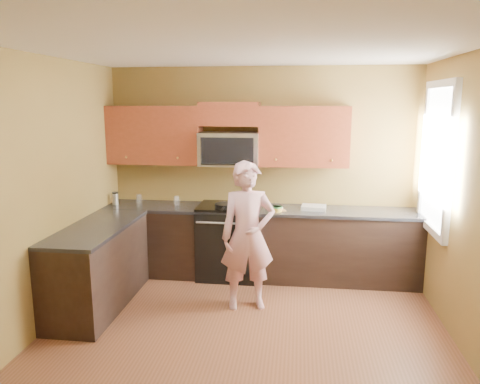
% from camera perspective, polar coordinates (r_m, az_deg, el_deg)
% --- Properties ---
extents(floor, '(4.00, 4.00, 0.00)m').
position_cam_1_polar(floor, '(4.63, 0.43, -18.01)').
color(floor, brown).
rests_on(floor, ground).
extents(ceiling, '(4.00, 4.00, 0.00)m').
position_cam_1_polar(ceiling, '(4.07, 0.48, 17.44)').
color(ceiling, white).
rests_on(ceiling, ground).
extents(wall_back, '(4.00, 0.00, 4.00)m').
position_cam_1_polar(wall_back, '(6.10, 2.70, 2.59)').
color(wall_back, brown).
rests_on(wall_back, ground).
extents(wall_front, '(4.00, 0.00, 4.00)m').
position_cam_1_polar(wall_front, '(2.26, -5.78, -12.44)').
color(wall_front, brown).
rests_on(wall_front, ground).
extents(wall_left, '(0.00, 4.00, 4.00)m').
position_cam_1_polar(wall_left, '(4.80, -23.96, -0.67)').
color(wall_left, brown).
rests_on(wall_left, ground).
extents(wall_right, '(0.00, 4.00, 4.00)m').
position_cam_1_polar(wall_right, '(4.38, 27.40, -2.02)').
color(wall_right, brown).
rests_on(wall_right, ground).
extents(cabinet_back_run, '(4.00, 0.60, 0.88)m').
position_cam_1_polar(cabinet_back_run, '(6.01, 2.39, -6.44)').
color(cabinet_back_run, black).
rests_on(cabinet_back_run, floor).
extents(cabinet_left_run, '(0.60, 1.60, 0.88)m').
position_cam_1_polar(cabinet_left_run, '(5.42, -17.15, -8.95)').
color(cabinet_left_run, black).
rests_on(cabinet_left_run, floor).
extents(countertop_back, '(4.00, 0.62, 0.04)m').
position_cam_1_polar(countertop_back, '(5.88, 2.42, -2.19)').
color(countertop_back, black).
rests_on(countertop_back, cabinet_back_run).
extents(countertop_left, '(0.62, 1.60, 0.04)m').
position_cam_1_polar(countertop_left, '(5.28, -17.33, -4.25)').
color(countertop_left, black).
rests_on(countertop_left, cabinet_left_run).
extents(stove, '(0.76, 0.65, 0.95)m').
position_cam_1_polar(stove, '(6.02, -1.44, -6.05)').
color(stove, black).
rests_on(stove, floor).
extents(microwave, '(0.76, 0.40, 0.42)m').
position_cam_1_polar(microwave, '(5.93, -1.30, 3.34)').
color(microwave, silver).
rests_on(microwave, wall_back).
extents(upper_cab_left, '(1.22, 0.33, 0.75)m').
position_cam_1_polar(upper_cab_left, '(6.19, -10.36, 3.48)').
color(upper_cab_left, maroon).
rests_on(upper_cab_left, wall_back).
extents(upper_cab_right, '(1.12, 0.33, 0.75)m').
position_cam_1_polar(upper_cab_right, '(5.90, 7.82, 3.20)').
color(upper_cab_right, maroon).
rests_on(upper_cab_right, wall_back).
extents(upper_cab_over_mw, '(0.76, 0.33, 0.30)m').
position_cam_1_polar(upper_cab_over_mw, '(5.92, -1.28, 9.63)').
color(upper_cab_over_mw, maroon).
rests_on(upper_cab_over_mw, wall_back).
extents(window, '(0.06, 1.06, 1.66)m').
position_cam_1_polar(window, '(5.46, 23.25, 3.88)').
color(window, white).
rests_on(window, wall_right).
extents(woman, '(0.68, 0.53, 1.63)m').
position_cam_1_polar(woman, '(5.03, 0.97, -5.46)').
color(woman, '#D46A84').
rests_on(woman, floor).
extents(frying_pan, '(0.26, 0.45, 0.06)m').
position_cam_1_polar(frying_pan, '(5.75, -1.85, -1.98)').
color(frying_pan, black).
rests_on(frying_pan, stove).
extents(butter_tub, '(0.13, 0.13, 0.09)m').
position_cam_1_polar(butter_tub, '(5.70, 4.62, -2.45)').
color(butter_tub, gold).
rests_on(butter_tub, countertop_back).
extents(toast_slice, '(0.14, 0.14, 0.01)m').
position_cam_1_polar(toast_slice, '(5.74, 5.07, -2.28)').
color(toast_slice, '#B27F47').
rests_on(toast_slice, countertop_back).
extents(napkin_a, '(0.14, 0.15, 0.06)m').
position_cam_1_polar(napkin_a, '(5.66, 0.34, -2.20)').
color(napkin_a, silver).
rests_on(napkin_a, countertop_back).
extents(napkin_b, '(0.15, 0.16, 0.07)m').
position_cam_1_polar(napkin_b, '(5.75, 4.76, -1.98)').
color(napkin_b, silver).
rests_on(napkin_b, countertop_back).
extents(dish_towel, '(0.32, 0.27, 0.05)m').
position_cam_1_polar(dish_towel, '(5.87, 9.11, -1.90)').
color(dish_towel, silver).
rests_on(dish_towel, countertop_back).
extents(travel_mug, '(0.08, 0.08, 0.17)m').
position_cam_1_polar(travel_mug, '(6.29, -15.13, -1.51)').
color(travel_mug, silver).
rests_on(travel_mug, countertop_back).
extents(glass_a, '(0.08, 0.08, 0.12)m').
position_cam_1_polar(glass_a, '(6.27, -12.39, -0.86)').
color(glass_a, silver).
rests_on(glass_a, countertop_back).
extents(glass_c, '(0.08, 0.08, 0.12)m').
position_cam_1_polar(glass_c, '(6.08, -7.83, -1.08)').
color(glass_c, silver).
rests_on(glass_c, countertop_back).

